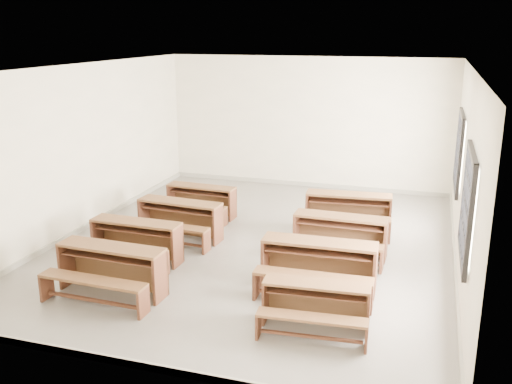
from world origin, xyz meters
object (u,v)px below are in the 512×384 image
(desk_set_0, at_px, (110,267))
(desk_set_7, at_px, (348,210))
(desk_set_5, at_px, (318,262))
(desk_set_3, at_px, (200,199))
(desk_set_6, at_px, (340,233))
(desk_set_1, at_px, (135,238))
(desk_set_2, at_px, (179,217))
(desk_set_4, at_px, (316,303))

(desk_set_0, bearing_deg, desk_set_7, 54.34)
(desk_set_5, xyz_separation_m, desk_set_7, (0.03, 2.79, -0.02))
(desk_set_0, xyz_separation_m, desk_set_3, (-0.14, 3.79, -0.05))
(desk_set_6, xyz_separation_m, desk_set_7, (-0.05, 1.34, 0.01))
(desk_set_1, bearing_deg, desk_set_2, 79.86)
(desk_set_4, bearing_deg, desk_set_6, 88.35)
(desk_set_1, xyz_separation_m, desk_set_6, (3.27, 1.26, 0.01))
(desk_set_3, bearing_deg, desk_set_7, 3.76)
(desk_set_2, bearing_deg, desk_set_1, -97.12)
(desk_set_2, height_order, desk_set_6, desk_set_2)
(desk_set_4, bearing_deg, desk_set_7, 88.30)
(desk_set_1, height_order, desk_set_2, desk_set_2)
(desk_set_1, xyz_separation_m, desk_set_4, (3.38, -1.32, -0.04))
(desk_set_0, height_order, desk_set_2, desk_set_0)
(desk_set_2, distance_m, desk_set_6, 3.02)
(desk_set_5, relative_size, desk_set_7, 1.02)
(desk_set_2, xyz_separation_m, desk_set_5, (2.93, -1.41, 0.03))
(desk_set_0, xyz_separation_m, desk_set_2, (-0.01, 2.44, -0.01))
(desk_set_4, distance_m, desk_set_6, 2.59)
(desk_set_2, relative_size, desk_set_6, 1.03)
(desk_set_1, xyz_separation_m, desk_set_5, (3.18, -0.18, 0.04))
(desk_set_2, relative_size, desk_set_3, 1.11)
(desk_set_1, height_order, desk_set_3, desk_set_1)
(desk_set_5, bearing_deg, desk_set_0, -162.29)
(desk_set_4, distance_m, desk_set_5, 1.16)
(desk_set_1, bearing_deg, desk_set_4, -20.15)
(desk_set_3, relative_size, desk_set_7, 0.88)
(desk_set_1, distance_m, desk_set_3, 2.57)
(desk_set_2, bearing_deg, desk_set_7, 29.27)
(desk_set_1, relative_size, desk_set_2, 0.95)
(desk_set_0, bearing_deg, desk_set_1, 104.03)
(desk_set_1, relative_size, desk_set_4, 1.10)
(desk_set_2, bearing_deg, desk_set_3, 99.51)
(desk_set_3, bearing_deg, desk_set_5, -38.94)
(desk_set_0, height_order, desk_set_7, desk_set_0)
(desk_set_1, distance_m, desk_set_5, 3.19)
(desk_set_2, height_order, desk_set_7, desk_set_7)
(desk_set_0, distance_m, desk_set_4, 3.12)
(desk_set_0, relative_size, desk_set_5, 0.96)
(desk_set_7, bearing_deg, desk_set_4, -92.17)
(desk_set_3, distance_m, desk_set_7, 3.09)
(desk_set_0, height_order, desk_set_6, desk_set_0)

